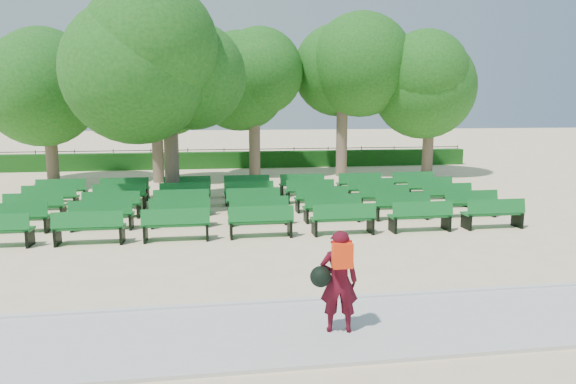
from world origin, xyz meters
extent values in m
plane|color=beige|center=(0.00, 0.00, 0.00)|extent=(120.00, 120.00, 0.00)
cube|color=beige|center=(0.00, -7.40, 0.03)|extent=(30.00, 2.20, 0.06)
cube|color=silver|center=(0.00, -6.25, 0.05)|extent=(30.00, 0.12, 0.10)
cube|color=#154A13|center=(0.00, 14.00, 0.45)|extent=(26.00, 0.70, 0.90)
cube|color=#126825|center=(-0.46, 1.54, 0.43)|extent=(1.72, 0.54, 0.06)
cube|color=#126825|center=(-0.46, 1.34, 0.66)|extent=(1.71, 0.20, 0.40)
cylinder|color=brown|center=(-3.10, 3.49, 1.78)|extent=(0.50, 0.50, 3.55)
ellipsoid|color=#1F5F19|center=(-3.10, 3.49, 4.89)|extent=(4.84, 4.84, 4.36)
imported|color=#450915|center=(0.07, -7.53, 0.84)|extent=(0.62, 0.46, 1.56)
cube|color=#FF340D|center=(0.07, -7.70, 1.29)|extent=(0.29, 0.15, 0.36)
sphere|color=black|center=(-0.22, -7.58, 0.95)|extent=(0.31, 0.31, 0.31)
camera|label=1|loc=(-1.78, -14.63, 3.42)|focal=32.00mm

